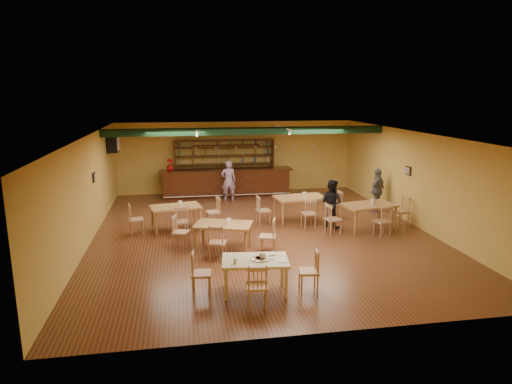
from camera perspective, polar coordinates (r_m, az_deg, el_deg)
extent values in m
plane|color=#512717|center=(13.93, 0.71, -5.14)|extent=(12.00, 12.00, 0.00)
cube|color=black|center=(16.09, -1.07, 7.69)|extent=(10.00, 0.30, 0.25)
cube|color=white|center=(16.51, -7.64, 7.95)|extent=(0.05, 2.50, 0.05)
cube|color=white|center=(16.93, 3.35, 8.15)|extent=(0.05, 2.50, 0.05)
cube|color=white|center=(17.52, -17.59, 5.79)|extent=(0.34, 0.70, 0.48)
cube|color=black|center=(14.51, -19.73, 1.75)|extent=(0.04, 0.34, 0.28)
cube|color=black|center=(15.63, 18.62, 2.57)|extent=(0.04, 0.34, 0.28)
cube|color=#33120A|center=(18.66, -3.75, 1.18)|extent=(5.42, 0.85, 1.13)
cube|color=#33120A|center=(19.17, -3.97, 3.23)|extent=(4.19, 0.40, 2.28)
imported|color=#B61210|center=(18.43, -10.80, 3.39)|extent=(0.35, 0.35, 0.48)
cube|color=#AA773C|center=(14.34, -10.05, -3.24)|extent=(1.66, 1.19, 0.76)
cube|color=#AA773C|center=(15.13, 5.57, -2.13)|extent=(1.74, 1.15, 0.83)
cube|color=#AA773C|center=(12.35, -4.11, -5.68)|extent=(1.71, 1.33, 0.75)
cube|color=#AA773C|center=(14.59, 13.93, -3.05)|extent=(1.77, 1.27, 0.81)
cube|color=tan|center=(9.84, -0.09, -10.53)|extent=(1.49, 1.06, 0.75)
cylinder|color=silver|center=(9.71, 0.49, -8.41)|extent=(0.47, 0.47, 0.01)
cylinder|color=#EAE5C6|center=(9.48, -2.66, -8.65)|extent=(0.08, 0.08, 0.11)
cube|color=white|center=(9.94, 1.72, -7.87)|extent=(0.23, 0.19, 0.03)
cube|color=silver|center=(9.78, 1.31, -8.20)|extent=(0.25, 0.32, 0.00)
cylinder|color=white|center=(9.61, 3.38, -8.66)|extent=(0.24, 0.24, 0.01)
imported|color=#854697|center=(17.81, -3.49, 1.43)|extent=(0.60, 0.40, 1.62)
imported|color=black|center=(14.54, 9.47, -1.41)|extent=(0.91, 0.95, 1.54)
imported|color=slate|center=(16.75, 15.06, 0.24)|extent=(0.95, 0.89, 1.57)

